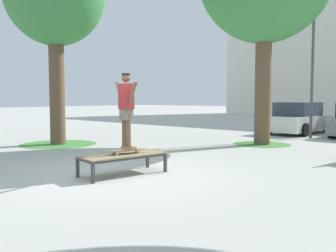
# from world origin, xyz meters

# --- Properties ---
(ground_plane) EXTENTS (120.00, 120.00, 0.00)m
(ground_plane) POSITION_xyz_m (0.00, 0.00, 0.00)
(ground_plane) COLOR #B7B5AD
(skate_box) EXTENTS (1.06, 2.00, 0.46)m
(skate_box) POSITION_xyz_m (0.07, 0.08, 0.41)
(skate_box) COLOR #38383D
(skate_box) RESTS_ON ground
(skateboard) EXTENTS (0.40, 0.82, 0.09)m
(skateboard) POSITION_xyz_m (0.08, 0.18, 0.54)
(skateboard) COLOR #9E754C
(skateboard) RESTS_ON skate_box
(skater) EXTENTS (0.99, 0.37, 1.69)m
(skater) POSITION_xyz_m (0.08, 0.18, 1.53)
(skater) COLOR brown
(skater) RESTS_ON skateboard
(grass_patch_near_left) EXTENTS (2.77, 2.77, 0.01)m
(grass_patch_near_left) POSITION_xyz_m (-5.82, 2.08, 0.00)
(grass_patch_near_left) COLOR #47893D
(grass_patch_near_left) RESTS_ON ground
(grass_patch_mid_back) EXTENTS (2.08, 2.08, 0.01)m
(grass_patch_mid_back) POSITION_xyz_m (-0.18, 7.06, 0.00)
(grass_patch_mid_back) COLOR #47893D
(grass_patch_mid_back) RESTS_ON ground
(car_white) EXTENTS (2.05, 4.26, 1.50)m
(car_white) POSITION_xyz_m (-0.85, 12.05, 0.69)
(car_white) COLOR silver
(car_white) RESTS_ON ground
(light_post) EXTENTS (0.36, 0.36, 5.83)m
(light_post) POSITION_xyz_m (0.38, 10.31, 3.83)
(light_post) COLOR #4C4C51
(light_post) RESTS_ON ground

